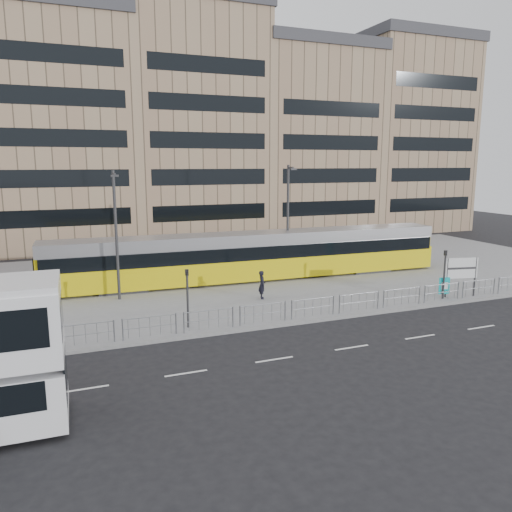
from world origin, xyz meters
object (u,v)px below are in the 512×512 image
object	(u,v)px
tram	(254,256)
traffic_light_east	(445,268)
station_sign	(461,270)
traffic_light_west	(187,291)
lamp_post_west	(116,230)
pedestrian	(262,285)
lamp_post_east	(288,216)
ad_panel	(444,286)

from	to	relation	value
tram	traffic_light_east	size ratio (longest dim) A/B	9.51
station_sign	traffic_light_west	size ratio (longest dim) A/B	0.81
lamp_post_west	traffic_light_east	bearing A→B (deg)	-20.85
tram	lamp_post_west	distance (m)	10.46
traffic_light_east	pedestrian	bearing A→B (deg)	148.34
lamp_post_west	lamp_post_east	size ratio (longest dim) A/B	0.96
tram	station_sign	distance (m)	14.13
traffic_light_east	lamp_post_west	size ratio (longest dim) A/B	0.39
tram	traffic_light_west	size ratio (longest dim) A/B	9.51
ad_panel	traffic_light_west	xyz separation A→B (m)	(-16.49, 0.35, 1.20)
pedestrian	ad_panel	bearing A→B (deg)	-96.48
lamp_post_west	lamp_post_east	bearing A→B (deg)	10.03
pedestrian	traffic_light_east	size ratio (longest dim) A/B	0.58
traffic_light_east	lamp_post_west	bearing A→B (deg)	148.94
tram	station_sign	size ratio (longest dim) A/B	11.69
lamp_post_east	tram	bearing A→B (deg)	-177.77
traffic_light_west	lamp_post_west	distance (m)	7.76
station_sign	traffic_light_west	xyz separation A→B (m)	(-17.71, 0.43, 0.23)
ad_panel	station_sign	bearing A→B (deg)	8.70
lamp_post_west	station_sign	bearing A→B (deg)	-19.67
ad_panel	pedestrian	world-z (taller)	pedestrian
traffic_light_west	lamp_post_east	world-z (taller)	lamp_post_east
station_sign	tram	bearing A→B (deg)	150.19
station_sign	ad_panel	distance (m)	1.56
tram	lamp_post_east	size ratio (longest dim) A/B	3.55
traffic_light_east	lamp_post_east	xyz separation A→B (m)	(-6.40, 9.51, 2.55)
ad_panel	pedestrian	distance (m)	11.55
station_sign	lamp_post_east	size ratio (longest dim) A/B	0.30
lamp_post_east	lamp_post_west	bearing A→B (deg)	-169.97
ad_panel	traffic_light_east	bearing A→B (deg)	-142.12
station_sign	traffic_light_east	size ratio (longest dim) A/B	0.81
traffic_light_west	traffic_light_east	bearing A→B (deg)	-10.50
station_sign	ad_panel	size ratio (longest dim) A/B	1.89
pedestrian	lamp_post_east	distance (m)	7.72
pedestrian	lamp_post_east	xyz separation A→B (m)	(4.26, 5.32, 3.63)
station_sign	ad_panel	bearing A→B (deg)	-171.83
ad_panel	tram	bearing A→B (deg)	147.45
ad_panel	pedestrian	xyz separation A→B (m)	(-10.78, 4.14, 0.12)
traffic_light_west	lamp_post_west	bearing A→B (deg)	102.45
ad_panel	lamp_post_east	size ratio (longest dim) A/B	0.16
station_sign	pedestrian	distance (m)	12.74
tram	traffic_light_east	world-z (taller)	tram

